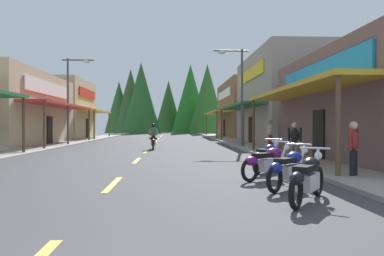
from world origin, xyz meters
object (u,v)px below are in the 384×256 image
Objects in this scene: pedestrian_browsing at (354,146)px; rider_cruising_lead at (153,139)px; motorcycle_parked_right_0 at (307,177)px; motorcycle_parked_right_1 at (290,168)px; motorcycle_parked_right_2 at (268,162)px; pedestrian_waiting at (295,140)px; motorcycle_parked_right_3 at (267,157)px; streetlamp_right at (237,84)px; streetlamp_left at (73,89)px; pedestrian_by_shop at (270,133)px.

rider_cruising_lead is at bearing 163.57° from pedestrian_browsing.
motorcycle_parked_right_1 is at bearing 30.62° from motorcycle_parked_right_0.
pedestrian_browsing is at bearing -39.01° from motorcycle_parked_right_2.
motorcycle_parked_right_0 is 1.51m from motorcycle_parked_right_1.
pedestrian_waiting reaches higher than pedestrian_browsing.
motorcycle_parked_right_1 and motorcycle_parked_right_3 have the same top height.
motorcycle_parked_right_0 is 1.02× the size of motorcycle_parked_right_3.
streetlamp_right reaches higher than motorcycle_parked_right_0.
motorcycle_parked_right_0 is at bearing -168.71° from rider_cruising_lead.
rider_cruising_lead reaches higher than motorcycle_parked_right_3.
pedestrian_browsing is (11.93, -16.53, -3.10)m from streetlamp_left.
streetlamp_left is at bearing 52.48° from rider_cruising_lead.
motorcycle_parked_right_2 is at bearing -96.26° from streetlamp_right.
rider_cruising_lead is (5.85, -4.09, -3.36)m from streetlamp_left.
motorcycle_parked_right_1 is 0.75× the size of rider_cruising_lead.
pedestrian_waiting is at bearing -146.53° from rider_cruising_lead.
pedestrian_by_shop is at bearing 39.27° from motorcycle_parked_right_2.
pedestrian_by_shop is at bearing 35.57° from pedestrian_waiting.
streetlamp_right is 12.27m from motorcycle_parked_right_3.
motorcycle_parked_right_3 is 1.11× the size of pedestrian_browsing.
motorcycle_parked_right_2 is 4.71m from pedestrian_waiting.
pedestrian_by_shop is at bearing 21.49° from motorcycle_parked_right_3.
streetlamp_left is at bearing 164.40° from streetlamp_right.
motorcycle_parked_right_2 and motorcycle_parked_right_3 have the same top height.
motorcycle_parked_right_3 is 11.46m from rider_cruising_lead.
streetlamp_left is 3.85× the size of pedestrian_waiting.
streetlamp_right is 6.34m from rider_cruising_lead.
rider_cruising_lead is (-5.23, -1.00, -3.44)m from streetlamp_right.
streetlamp_left is at bearing 173.36° from pedestrian_browsing.
motorcycle_parked_right_0 is 1.11× the size of motorcycle_parked_right_1.
pedestrian_by_shop reaches higher than motorcycle_parked_right_2.
streetlamp_left reaches higher than motorcycle_parked_right_3.
rider_cruising_lead is at bearing 49.71° from motorcycle_parked_right_0.
pedestrian_browsing is (2.18, 1.29, 0.43)m from motorcycle_parked_right_1.
pedestrian_waiting is at bearing 139.78° from pedestrian_browsing.
motorcycle_parked_right_2 is at bearing 47.32° from pedestrian_by_shop.
streetlamp_right is 2.93× the size of rider_cruising_lead.
pedestrian_browsing is at bearing -95.46° from motorcycle_parked_right_3.
pedestrian_browsing reaches higher than motorcycle_parked_right_0.
streetlamp_left is 17.23m from pedestrian_waiting.
pedestrian_by_shop is at bearing -104.47° from rider_cruising_lead.
pedestrian_by_shop is at bearing 134.01° from pedestrian_browsing.
motorcycle_parked_right_2 is at bearing -164.32° from pedestrian_waiting.
pedestrian_by_shop reaches higher than pedestrian_waiting.
motorcycle_parked_right_3 is (0.40, 4.55, 0.00)m from motorcycle_parked_right_0.
motorcycle_parked_right_0 is 14.14m from pedestrian_by_shop.
pedestrian_by_shop is at bearing -23.63° from streetlamp_left.
motorcycle_parked_right_0 and motorcycle_parked_right_1 have the same top height.
motorcycle_parked_right_2 is 0.84× the size of rider_cruising_lead.
pedestrian_browsing is 4.32m from pedestrian_waiting.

